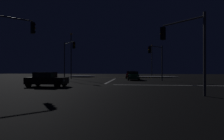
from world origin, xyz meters
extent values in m
cube|color=black|center=(0.00, 0.00, -0.05)|extent=(120.00, 120.00, 0.10)
cube|color=white|center=(0.00, 8.02, 0.00)|extent=(0.35, 13.72, 0.01)
cube|color=yellow|center=(0.00, 19.62, 0.00)|extent=(22.00, 0.15, 0.01)
cube|color=white|center=(8.12, 0.00, 0.00)|extent=(13.72, 0.40, 0.01)
ellipsoid|color=white|center=(-8.82, 20.51, 0.25)|extent=(7.18, 1.50, 0.49)
ellipsoid|color=white|center=(8.82, 21.13, 0.18)|extent=(11.71, 1.50, 0.35)
cube|color=#14512D|center=(3.75, 10.16, 0.67)|extent=(1.80, 4.20, 0.70)
cube|color=black|center=(3.75, 10.36, 1.29)|extent=(1.60, 2.00, 0.55)
cylinder|color=black|center=(4.65, 8.61, 0.32)|extent=(0.22, 0.64, 0.64)
cylinder|color=black|center=(2.85, 8.61, 0.32)|extent=(0.22, 0.64, 0.64)
cylinder|color=black|center=(4.65, 11.71, 0.32)|extent=(0.22, 0.64, 0.64)
cylinder|color=black|center=(2.85, 11.71, 0.32)|extent=(0.22, 0.64, 0.64)
sphere|color=#F9EFC6|center=(4.40, 8.04, 0.72)|extent=(0.22, 0.22, 0.22)
sphere|color=#F9EFC6|center=(3.10, 8.04, 0.72)|extent=(0.22, 0.22, 0.22)
cube|color=maroon|center=(3.18, 15.63, 0.67)|extent=(1.80, 4.20, 0.70)
cube|color=black|center=(3.18, 15.83, 1.29)|extent=(1.60, 2.00, 0.55)
cylinder|color=black|center=(4.08, 14.08, 0.32)|extent=(0.22, 0.64, 0.64)
cylinder|color=black|center=(2.28, 14.08, 0.32)|extent=(0.22, 0.64, 0.64)
cylinder|color=black|center=(4.08, 17.18, 0.32)|extent=(0.22, 0.64, 0.64)
cylinder|color=black|center=(2.28, 17.18, 0.32)|extent=(0.22, 0.64, 0.64)
sphere|color=#F9EFC6|center=(3.83, 13.51, 0.72)|extent=(0.22, 0.22, 0.22)
sphere|color=#F9EFC6|center=(2.53, 13.51, 0.72)|extent=(0.22, 0.22, 0.22)
cube|color=navy|center=(3.09, 20.96, 0.67)|extent=(1.80, 4.20, 0.70)
cube|color=black|center=(3.09, 21.16, 1.29)|extent=(1.60, 2.00, 0.55)
cylinder|color=black|center=(3.99, 19.41, 0.32)|extent=(0.22, 0.64, 0.64)
cylinder|color=black|center=(2.19, 19.41, 0.32)|extent=(0.22, 0.64, 0.64)
cylinder|color=black|center=(3.99, 22.51, 0.32)|extent=(0.22, 0.64, 0.64)
cylinder|color=black|center=(2.19, 22.51, 0.32)|extent=(0.22, 0.64, 0.64)
sphere|color=#F9EFC6|center=(3.74, 18.84, 0.72)|extent=(0.22, 0.22, 0.22)
sphere|color=#F9EFC6|center=(2.44, 18.84, 0.72)|extent=(0.22, 0.22, 0.22)
cube|color=#B7B7BC|center=(3.74, 26.70, 0.67)|extent=(1.80, 4.20, 0.70)
cube|color=black|center=(3.74, 26.90, 1.29)|extent=(1.60, 2.00, 0.55)
cylinder|color=black|center=(4.64, 25.15, 0.32)|extent=(0.22, 0.64, 0.64)
cylinder|color=black|center=(2.84, 25.15, 0.32)|extent=(0.22, 0.64, 0.64)
cylinder|color=black|center=(4.64, 28.25, 0.32)|extent=(0.22, 0.64, 0.64)
cylinder|color=black|center=(2.84, 28.25, 0.32)|extent=(0.22, 0.64, 0.64)
sphere|color=#F9EFC6|center=(4.39, 24.58, 0.72)|extent=(0.22, 0.22, 0.22)
sphere|color=#F9EFC6|center=(3.09, 24.58, 0.72)|extent=(0.22, 0.22, 0.22)
cube|color=#C66014|center=(3.62, 33.20, 0.67)|extent=(1.80, 4.20, 0.70)
cube|color=black|center=(3.62, 33.40, 1.29)|extent=(1.60, 2.00, 0.55)
cylinder|color=black|center=(4.52, 31.65, 0.32)|extent=(0.22, 0.64, 0.64)
cylinder|color=black|center=(2.72, 31.65, 0.32)|extent=(0.22, 0.64, 0.64)
cylinder|color=black|center=(4.52, 34.75, 0.32)|extent=(0.22, 0.64, 0.64)
cylinder|color=black|center=(2.72, 34.75, 0.32)|extent=(0.22, 0.64, 0.64)
sphere|color=#F9EFC6|center=(4.27, 31.08, 0.72)|extent=(0.22, 0.22, 0.22)
sphere|color=#F9EFC6|center=(2.97, 31.08, 0.72)|extent=(0.22, 0.22, 0.22)
cube|color=black|center=(-5.51, -3.43, 0.67)|extent=(4.20, 1.80, 0.70)
cube|color=black|center=(-5.71, -3.43, 1.29)|extent=(2.00, 1.60, 0.55)
cylinder|color=black|center=(-3.96, -2.53, 0.32)|extent=(0.64, 0.22, 0.64)
cylinder|color=black|center=(-3.96, -4.33, 0.32)|extent=(0.64, 0.22, 0.64)
cylinder|color=black|center=(-7.06, -2.53, 0.32)|extent=(0.64, 0.22, 0.64)
cylinder|color=black|center=(-7.06, -4.33, 0.32)|extent=(0.64, 0.22, 0.64)
sphere|color=#F9EFC6|center=(-3.39, -2.78, 0.72)|extent=(0.22, 0.22, 0.22)
sphere|color=#F9EFC6|center=(-3.39, -4.08, 0.72)|extent=(0.22, 0.22, 0.22)
cylinder|color=#4C4C51|center=(8.42, 8.42, 2.92)|extent=(0.18, 0.18, 5.85)
cylinder|color=#4C4C51|center=(7.30, 7.30, 5.55)|extent=(2.32, 2.32, 0.12)
cube|color=black|center=(6.18, 6.18, 4.92)|extent=(0.46, 0.46, 1.05)
sphere|color=black|center=(6.07, 6.07, 5.27)|extent=(0.22, 0.22, 0.22)
sphere|color=orange|center=(6.07, 6.07, 4.92)|extent=(0.22, 0.22, 0.22)
sphere|color=black|center=(6.07, 6.07, 4.58)|extent=(0.22, 0.22, 0.22)
cylinder|color=#4C4C51|center=(-8.42, 8.42, 3.35)|extent=(0.18, 0.18, 6.69)
cylinder|color=#4C4C51|center=(-7.09, 7.09, 6.39)|extent=(2.74, 2.74, 0.12)
cube|color=black|center=(-5.77, 5.77, 5.77)|extent=(0.46, 0.46, 1.05)
sphere|color=black|center=(-5.65, 5.65, 6.11)|extent=(0.22, 0.22, 0.22)
sphere|color=orange|center=(-5.65, 5.65, 5.77)|extent=(0.22, 0.22, 0.22)
sphere|color=black|center=(-5.65, 5.65, 5.42)|extent=(0.22, 0.22, 0.22)
cylinder|color=#4C4C51|center=(8.42, -8.42, 2.88)|extent=(0.18, 0.18, 5.76)
cylinder|color=#4C4C51|center=(7.24, -7.24, 5.46)|extent=(2.44, 2.44, 0.12)
cube|color=black|center=(6.07, -6.07, 4.84)|extent=(0.46, 0.46, 1.05)
sphere|color=black|center=(5.95, -5.95, 5.18)|extent=(0.22, 0.22, 0.22)
sphere|color=orange|center=(5.95, -5.95, 4.84)|extent=(0.22, 0.22, 0.22)
sphere|color=black|center=(5.95, -5.95, 4.49)|extent=(0.22, 0.22, 0.22)
cylinder|color=#4C4C51|center=(-7.08, -7.08, 6.35)|extent=(2.78, 2.78, 0.12)
cube|color=black|center=(-5.73, -5.73, 5.73)|extent=(0.46, 0.46, 1.05)
sphere|color=black|center=(-5.62, -5.62, 6.07)|extent=(0.22, 0.22, 0.22)
sphere|color=orange|center=(-5.62, -5.62, 5.73)|extent=(0.22, 0.22, 0.22)
sphere|color=black|center=(-5.62, -5.62, 5.38)|extent=(0.22, 0.22, 0.22)
cylinder|color=#424247|center=(-9.12, 13.62, 4.56)|extent=(0.20, 0.20, 9.12)
sphere|color=#F9AD47|center=(-9.12, 13.62, 9.30)|extent=(0.44, 0.44, 0.44)
cylinder|color=#424247|center=(9.12, 29.62, 4.36)|extent=(0.20, 0.20, 8.72)
sphere|color=#F9AD47|center=(9.12, 29.62, 8.90)|extent=(0.44, 0.44, 0.44)
camera|label=1|loc=(3.52, -20.76, 1.77)|focal=27.53mm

